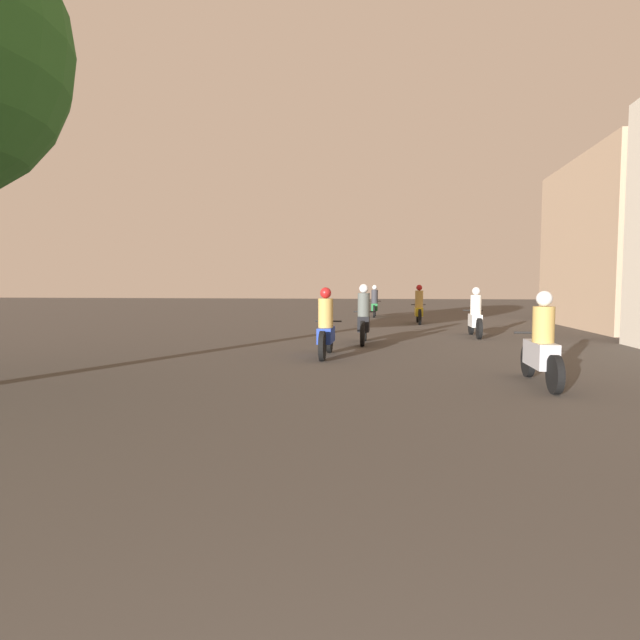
{
  "coord_description": "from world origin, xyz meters",
  "views": [
    {
      "loc": [
        -0.36,
        0.3,
        1.54
      ],
      "look_at": [
        -2.74,
        18.15,
        0.31
      ],
      "focal_mm": 28.0,
      "sensor_mm": 36.0,
      "label": 1
    }
  ],
  "objects_px": {
    "motorcycle_silver": "(541,347)",
    "motorcycle_white": "(475,317)",
    "motorcycle_green": "(375,304)",
    "motorcycle_blue": "(326,329)",
    "motorcycle_black": "(364,320)",
    "motorcycle_yellow": "(419,308)"
  },
  "relations": [
    {
      "from": "motorcycle_black",
      "to": "motorcycle_white",
      "type": "xyz_separation_m",
      "value": [
        3.27,
        2.24,
        -0.03
      ]
    },
    {
      "from": "motorcycle_blue",
      "to": "motorcycle_black",
      "type": "bearing_deg",
      "value": 84.96
    },
    {
      "from": "motorcycle_white",
      "to": "motorcycle_black",
      "type": "bearing_deg",
      "value": -152.95
    },
    {
      "from": "motorcycle_silver",
      "to": "motorcycle_white",
      "type": "height_order",
      "value": "motorcycle_white"
    },
    {
      "from": "motorcycle_silver",
      "to": "motorcycle_green",
      "type": "bearing_deg",
      "value": 105.99
    },
    {
      "from": "motorcycle_black",
      "to": "motorcycle_yellow",
      "type": "distance_m",
      "value": 7.65
    },
    {
      "from": "motorcycle_silver",
      "to": "motorcycle_yellow",
      "type": "relative_size",
      "value": 0.99
    },
    {
      "from": "motorcycle_white",
      "to": "motorcycle_green",
      "type": "relative_size",
      "value": 0.96
    },
    {
      "from": "motorcycle_yellow",
      "to": "motorcycle_green",
      "type": "distance_m",
      "value": 4.73
    },
    {
      "from": "motorcycle_black",
      "to": "motorcycle_green",
      "type": "xyz_separation_m",
      "value": [
        0.01,
        11.74,
        -0.01
      ]
    },
    {
      "from": "motorcycle_blue",
      "to": "motorcycle_green",
      "type": "height_order",
      "value": "motorcycle_green"
    },
    {
      "from": "motorcycle_blue",
      "to": "motorcycle_green",
      "type": "bearing_deg",
      "value": 97.11
    },
    {
      "from": "motorcycle_white",
      "to": "motorcycle_blue",
      "type": "bearing_deg",
      "value": -136.64
    },
    {
      "from": "motorcycle_white",
      "to": "motorcycle_yellow",
      "type": "distance_m",
      "value": 5.35
    },
    {
      "from": "motorcycle_blue",
      "to": "motorcycle_white",
      "type": "height_order",
      "value": "motorcycle_blue"
    },
    {
      "from": "motorcycle_blue",
      "to": "motorcycle_yellow",
      "type": "relative_size",
      "value": 0.98
    },
    {
      "from": "motorcycle_white",
      "to": "motorcycle_green",
      "type": "bearing_deg",
      "value": 101.6
    },
    {
      "from": "motorcycle_silver",
      "to": "motorcycle_black",
      "type": "relative_size",
      "value": 1.0
    },
    {
      "from": "motorcycle_blue",
      "to": "motorcycle_green",
      "type": "relative_size",
      "value": 0.92
    },
    {
      "from": "motorcycle_white",
      "to": "motorcycle_green",
      "type": "xyz_separation_m",
      "value": [
        -3.26,
        9.5,
        0.02
      ]
    },
    {
      "from": "motorcycle_black",
      "to": "motorcycle_yellow",
      "type": "xyz_separation_m",
      "value": [
        1.91,
        7.41,
        -0.01
      ]
    },
    {
      "from": "motorcycle_black",
      "to": "motorcycle_green",
      "type": "distance_m",
      "value": 11.74
    }
  ]
}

